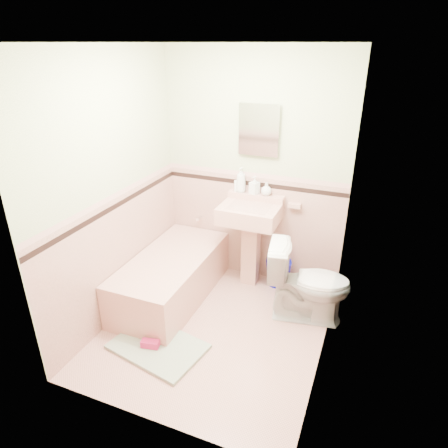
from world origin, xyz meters
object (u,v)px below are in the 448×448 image
at_px(bathtub, 172,278).
at_px(soap_bottle_mid, 254,185).
at_px(sink, 249,246).
at_px(medicine_cabinet, 259,130).
at_px(soap_bottle_left, 241,180).
at_px(bucket, 278,273).
at_px(shoe, 150,344).
at_px(toilet, 309,283).
at_px(soap_bottle_right, 266,189).

distance_m(bathtub, soap_bottle_mid, 1.32).
xyz_separation_m(sink, medicine_cabinet, (0.00, 0.21, 1.22)).
bearing_deg(soap_bottle_mid, medicine_cabinet, 56.87).
height_order(bathtub, soap_bottle_left, soap_bottle_left).
xyz_separation_m(soap_bottle_mid, bucket, (0.33, -0.05, -0.98)).
bearing_deg(sink, shoe, -109.33).
relative_size(soap_bottle_left, toilet, 0.34).
distance_m(medicine_cabinet, soap_bottle_mid, 0.58).
xyz_separation_m(sink, toilet, (0.72, -0.34, -0.08)).
height_order(soap_bottle_mid, shoe, soap_bottle_mid).
bearing_deg(bathtub, soap_bottle_mid, 47.07).
xyz_separation_m(sink, soap_bottle_right, (0.11, 0.18, 0.62)).
bearing_deg(soap_bottle_right, sink, -122.05).
height_order(sink, medicine_cabinet, medicine_cabinet).
xyz_separation_m(sink, bucket, (0.31, 0.13, -0.34)).
height_order(bathtub, shoe, bathtub).
relative_size(medicine_cabinet, toilet, 0.56).
xyz_separation_m(bathtub, soap_bottle_left, (0.51, 0.71, 0.94)).
xyz_separation_m(medicine_cabinet, soap_bottle_right, (0.11, -0.03, -0.60)).
bearing_deg(toilet, sink, 55.17).
relative_size(sink, soap_bottle_right, 6.87).
bearing_deg(bathtub, toilet, 7.69).
xyz_separation_m(soap_bottle_mid, toilet, (0.74, -0.52, -0.72)).
bearing_deg(soap_bottle_mid, soap_bottle_left, 180.00).
height_order(soap_bottle_left, toilet, soap_bottle_left).
bearing_deg(soap_bottle_mid, toilet, -35.15).
bearing_deg(toilet, soap_bottle_mid, 45.35).
height_order(soap_bottle_right, toilet, soap_bottle_right).
bearing_deg(sink, bathtub, -142.07).
bearing_deg(bucket, soap_bottle_left, 174.39).
bearing_deg(sink, soap_bottle_mid, 96.21).
distance_m(soap_bottle_mid, bucket, 1.03).
distance_m(toilet, bucket, 0.68).
relative_size(soap_bottle_left, shoe, 1.70).
bearing_deg(shoe, soap_bottle_right, 57.33).
bearing_deg(soap_bottle_mid, bathtub, -132.93).
height_order(soap_bottle_right, shoe, soap_bottle_right).
bearing_deg(soap_bottle_right, soap_bottle_mid, 180.00).
distance_m(soap_bottle_left, shoe, 1.89).
relative_size(sink, medicine_cabinet, 2.16).
xyz_separation_m(sink, shoe, (-0.47, -1.33, -0.42)).
bearing_deg(bathtub, bucket, 33.77).
xyz_separation_m(bathtub, bucket, (0.99, 0.66, -0.08)).
bearing_deg(soap_bottle_right, bucket, -13.45).
xyz_separation_m(bathtub, shoe, (0.21, -0.80, -0.16)).
bearing_deg(soap_bottle_left, sink, -46.36).
xyz_separation_m(soap_bottle_mid, shoe, (-0.45, -1.51, -1.06)).
xyz_separation_m(soap_bottle_right, shoe, (-0.58, -1.51, -1.03)).
xyz_separation_m(sink, soap_bottle_left, (-0.17, 0.18, 0.68)).
distance_m(medicine_cabinet, soap_bottle_left, 0.56).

